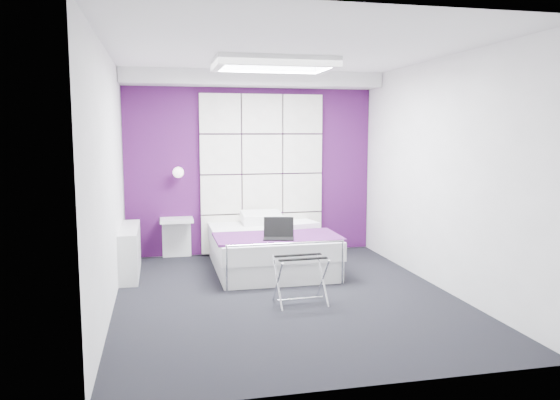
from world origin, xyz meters
name	(u,v)px	position (x,y,z in m)	size (l,w,h in m)	color
floor	(285,296)	(0.00, 0.00, 0.00)	(4.40, 4.40, 0.00)	black
ceiling	(286,51)	(0.00, 0.00, 2.60)	(4.40, 4.40, 0.00)	white
wall_back	(251,165)	(0.00, 2.20, 1.30)	(3.60, 3.60, 0.00)	silver
wall_left	(109,180)	(-1.80, 0.00, 1.30)	(4.40, 4.40, 0.00)	silver
wall_right	(440,174)	(1.80, 0.00, 1.30)	(4.40, 4.40, 0.00)	silver
accent_wall	(251,165)	(0.00, 2.19, 1.30)	(3.58, 0.02, 2.58)	#421047
soffit	(254,79)	(0.00, 1.95, 2.50)	(3.58, 0.50, 0.20)	silver
headboard	(262,174)	(0.15, 2.14, 1.17)	(1.80, 0.08, 2.30)	silver
skylight	(274,63)	(0.00, 0.60, 2.55)	(1.36, 0.86, 0.12)	white
wall_lamp	(178,172)	(-1.05, 2.06, 1.22)	(0.15, 0.15, 0.15)	white
radiator	(130,251)	(-1.69, 1.30, 0.30)	(0.22, 1.20, 0.60)	silver
bed	(270,248)	(0.08, 1.22, 0.27)	(1.52, 1.82, 0.65)	silver
nightstand	(177,220)	(-1.09, 2.02, 0.55)	(0.45, 0.35, 0.05)	silver
luggage_rack	(300,280)	(0.09, -0.30, 0.25)	(0.51, 0.37, 0.50)	silver
laptop	(278,234)	(0.05, 0.62, 0.57)	(0.36, 0.25, 0.26)	black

